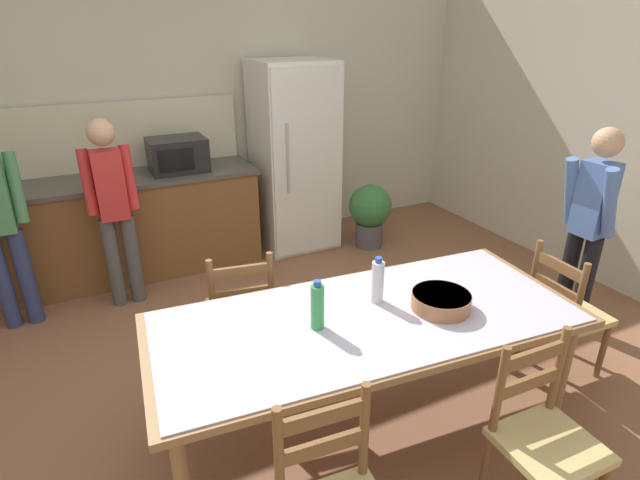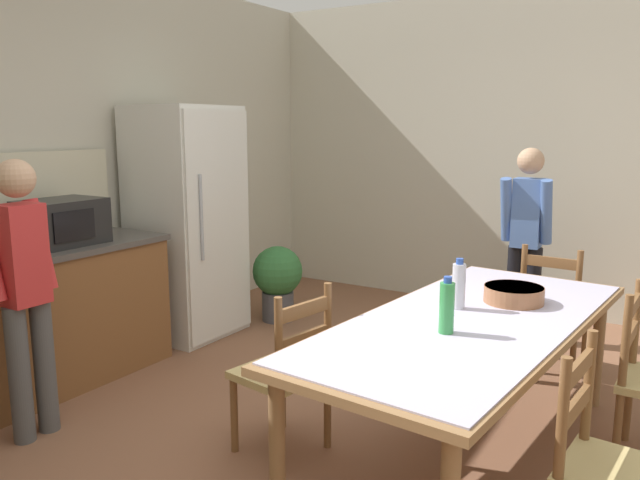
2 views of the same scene
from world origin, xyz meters
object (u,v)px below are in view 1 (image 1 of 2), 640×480
(dining_table, at_px, (367,327))
(bottle_off_centre, at_px, (378,281))
(chair_head_end, at_px, (564,313))
(serving_bowl, at_px, (441,300))
(refrigerator, at_px, (294,157))
(person_at_counter, at_px, (114,205))
(chair_side_near_right, at_px, (543,438))
(potted_plant, at_px, (370,211))
(microwave, at_px, (178,155))
(person_by_table, at_px, (589,221))
(bottle_near_centre, at_px, (317,306))
(chair_side_far_left, at_px, (241,312))

(dining_table, relative_size, bottle_off_centre, 8.80)
(chair_head_end, bearing_deg, serving_bowl, 92.66)
(refrigerator, height_order, serving_bowl, refrigerator)
(bottle_off_centre, relative_size, person_at_counter, 0.18)
(chair_side_near_right, relative_size, potted_plant, 1.36)
(microwave, xyz_separation_m, potted_plant, (1.80, -0.45, -0.70))
(bottle_off_centre, bearing_deg, chair_side_near_right, -71.03)
(chair_head_end, bearing_deg, potted_plant, 4.87)
(microwave, height_order, bottle_off_centre, microwave)
(person_at_counter, bearing_deg, person_by_table, -122.06)
(dining_table, bearing_deg, serving_bowl, -15.27)
(microwave, relative_size, dining_table, 0.21)
(serving_bowl, bearing_deg, potted_plant, 66.67)
(chair_side_near_right, height_order, chair_head_end, same)
(dining_table, relative_size, person_at_counter, 1.54)
(bottle_near_centre, bearing_deg, dining_table, -4.94)
(chair_side_near_right, distance_m, person_at_counter, 3.32)
(bottle_off_centre, distance_m, chair_head_end, 1.40)
(dining_table, xyz_separation_m, person_by_table, (1.99, 0.22, 0.18))
(serving_bowl, height_order, chair_side_near_right, chair_side_near_right)
(dining_table, xyz_separation_m, person_at_counter, (-1.04, 2.12, 0.18))
(serving_bowl, xyz_separation_m, chair_side_near_right, (0.05, -0.71, -0.36))
(dining_table, height_order, person_by_table, person_by_table)
(dining_table, xyz_separation_m, chair_side_near_right, (0.45, -0.82, -0.24))
(chair_side_far_left, bearing_deg, chair_side_near_right, 128.30)
(person_by_table, bearing_deg, chair_side_far_left, -15.10)
(person_at_counter, bearing_deg, chair_side_near_right, -153.18)
(refrigerator, height_order, person_by_table, refrigerator)
(chair_side_near_right, bearing_deg, refrigerator, 87.25)
(chair_side_far_left, distance_m, person_by_table, 2.55)
(person_at_counter, bearing_deg, bottle_off_centre, -149.84)
(microwave, bearing_deg, person_by_table, -45.20)
(dining_table, xyz_separation_m, bottle_off_centre, (0.13, 0.11, 0.19))
(refrigerator, relative_size, person_at_counter, 1.21)
(microwave, distance_m, chair_side_near_right, 3.62)
(person_at_counter, xyz_separation_m, potted_plant, (2.43, 0.07, -0.48))
(chair_side_far_left, bearing_deg, serving_bowl, 141.95)
(microwave, bearing_deg, serving_bowl, -73.67)
(refrigerator, distance_m, potted_plant, 0.95)
(chair_side_far_left, bearing_deg, bottle_near_centre, 111.36)
(bottle_near_centre, xyz_separation_m, person_at_counter, (-0.75, 2.09, -0.01))
(person_at_counter, relative_size, potted_plant, 2.31)
(serving_bowl, height_order, person_by_table, person_by_table)
(chair_side_near_right, bearing_deg, dining_table, 120.48)
(bottle_near_centre, xyz_separation_m, chair_side_near_right, (0.73, -0.85, -0.44))
(chair_side_near_right, xyz_separation_m, person_at_counter, (-1.49, 2.94, 0.42))
(bottle_off_centre, relative_size, chair_head_end, 0.30)
(refrigerator, xyz_separation_m, chair_side_near_right, (-0.29, -3.44, -0.49))
(microwave, xyz_separation_m, chair_side_near_right, (0.86, -3.46, -0.64))
(chair_head_end, distance_m, person_by_table, 0.78)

